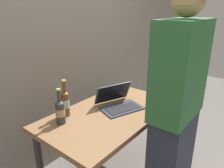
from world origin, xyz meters
name	(u,v)px	position (x,y,z in m)	size (l,w,h in m)	color
desk	(110,120)	(0.00, 0.00, 0.63)	(1.23, 0.71, 0.72)	olive
laptop	(119,102)	(0.13, 0.00, 0.76)	(0.44, 0.41, 0.19)	#383D4C
beer_bottle_amber	(65,102)	(-0.28, 0.25, 0.84)	(0.07, 0.07, 0.32)	brown
beer_bottle_green	(60,111)	(-0.39, 0.18, 0.82)	(0.07, 0.07, 0.29)	#333333
person_figure	(175,115)	(0.02, -0.57, 0.87)	(0.45, 0.28, 1.74)	#2D3347
back_wall	(56,37)	(0.00, 0.68, 1.30)	(6.00, 0.10, 2.60)	gray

